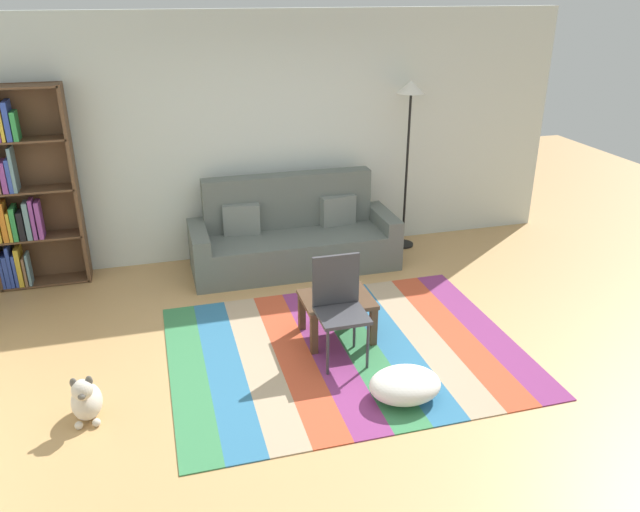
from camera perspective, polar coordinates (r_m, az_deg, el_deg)
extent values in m
plane|color=tan|center=(5.34, 1.95, -9.56)|extent=(14.00, 14.00, 0.00)
cube|color=silver|center=(7.12, -4.16, 10.79)|extent=(6.80, 0.10, 2.70)
cube|color=#387F4C|center=(5.28, -11.99, -10.48)|extent=(0.30, 2.33, 0.01)
cube|color=teal|center=(5.30, -8.74, -10.10)|extent=(0.30, 2.33, 0.01)
cube|color=tan|center=(5.33, -5.51, -9.69)|extent=(0.30, 2.33, 0.01)
cube|color=#C64C2D|center=(5.38, -2.35, -9.25)|extent=(0.30, 2.33, 0.01)
cube|color=#843370|center=(5.44, 0.75, -8.80)|extent=(0.30, 2.33, 0.01)
cube|color=#387F4C|center=(5.52, 3.76, -8.33)|extent=(0.30, 2.33, 0.01)
cube|color=teal|center=(5.62, 6.66, -7.86)|extent=(0.30, 2.33, 0.01)
cube|color=tan|center=(5.72, 9.46, -7.39)|extent=(0.30, 2.33, 0.01)
cube|color=#C64C2D|center=(5.85, 12.14, -6.92)|extent=(0.30, 2.33, 0.01)
cube|color=#843370|center=(5.98, 14.71, -6.45)|extent=(0.30, 2.33, 0.01)
cube|color=#59605B|center=(6.93, -2.32, 0.45)|extent=(1.90, 0.80, 0.40)
cube|color=#59605B|center=(7.03, -2.96, 5.13)|extent=(1.90, 0.20, 0.60)
cube|color=#59605B|center=(6.76, -10.93, 0.13)|extent=(0.18, 0.80, 0.56)
cube|color=#59605B|center=(7.19, 5.76, 1.91)|extent=(0.18, 0.80, 0.56)
cube|color=slate|center=(6.87, -7.19, 3.29)|extent=(0.42, 0.19, 0.36)
cube|color=slate|center=(7.09, 1.63, 4.15)|extent=(0.42, 0.19, 0.36)
cube|color=brown|center=(6.87, -21.45, 5.95)|extent=(0.04, 0.28, 2.06)
cube|color=brown|center=(7.05, -24.86, 5.84)|extent=(0.90, 0.01, 2.06)
cube|color=brown|center=(7.27, -23.65, -2.06)|extent=(0.86, 0.28, 0.02)
cube|color=brown|center=(7.08, -24.31, 1.64)|extent=(0.86, 0.28, 0.02)
cube|color=brown|center=(6.93, -25.00, 5.51)|extent=(0.86, 0.28, 0.02)
cube|color=brown|center=(6.81, -25.73, 9.55)|extent=(0.86, 0.28, 0.02)
cube|color=brown|center=(6.72, -26.50, 13.71)|extent=(0.86, 0.28, 0.02)
cube|color=#334CB2|center=(7.27, -26.98, -1.16)|extent=(0.03, 0.24, 0.33)
cube|color=#334CB2|center=(7.24, -26.69, -1.12)|extent=(0.04, 0.21, 0.35)
cube|color=#334CB2|center=(7.22, -26.42, -0.71)|extent=(0.03, 0.23, 0.44)
cube|color=#334CB2|center=(7.24, -26.03, -0.99)|extent=(0.03, 0.25, 0.35)
cube|color=gold|center=(7.22, -25.75, -0.72)|extent=(0.05, 0.25, 0.41)
cube|color=#8C6647|center=(7.20, -25.35, -1.17)|extent=(0.03, 0.17, 0.31)
cube|color=#668C99|center=(7.18, -25.08, -1.03)|extent=(0.03, 0.16, 0.34)
cube|color=gold|center=(7.06, -27.28, 2.56)|extent=(0.03, 0.20, 0.33)
cube|color=orange|center=(7.04, -26.92, 2.91)|extent=(0.05, 0.21, 0.41)
cube|color=gold|center=(7.03, -26.50, 2.48)|extent=(0.03, 0.16, 0.30)
cube|color=green|center=(7.04, -26.13, 2.78)|extent=(0.05, 0.23, 0.35)
cube|color=black|center=(7.01, -25.63, 2.58)|extent=(0.05, 0.17, 0.30)
cube|color=#668C99|center=(6.98, -25.17, 2.98)|extent=(0.05, 0.16, 0.39)
cube|color=purple|center=(6.97, -24.75, 3.14)|extent=(0.04, 0.16, 0.42)
cube|color=purple|center=(6.97, -24.28, 3.10)|extent=(0.05, 0.17, 0.39)
cube|color=purple|center=(6.91, -26.88, 6.56)|extent=(0.05, 0.23, 0.31)
cube|color=#334CB2|center=(6.89, -26.48, 6.70)|extent=(0.04, 0.23, 0.33)
cube|color=#668C99|center=(6.87, -26.25, 7.18)|extent=(0.03, 0.22, 0.44)
cube|color=gold|center=(6.79, -27.03, 10.79)|extent=(0.03, 0.25, 0.32)
cube|color=#334CB2|center=(6.78, -26.63, 11.05)|extent=(0.05, 0.26, 0.37)
cube|color=green|center=(6.75, -26.11, 10.68)|extent=(0.05, 0.20, 0.28)
cube|color=#513826|center=(5.49, 1.56, -4.00)|extent=(0.62, 0.51, 0.04)
cube|color=#513826|center=(5.34, -0.55, -7.23)|extent=(0.06, 0.06, 0.35)
cube|color=#513826|center=(5.48, 4.90, -6.43)|extent=(0.06, 0.06, 0.35)
cube|color=#513826|center=(5.70, -1.68, -5.10)|extent=(0.06, 0.06, 0.35)
cube|color=#513826|center=(5.83, 3.45, -4.42)|extent=(0.06, 0.06, 0.35)
ellipsoid|color=white|center=(4.88, 7.79, -11.61)|extent=(0.56, 0.45, 0.23)
ellipsoid|color=beige|center=(4.96, -20.57, -12.35)|extent=(0.22, 0.30, 0.26)
sphere|color=beige|center=(4.78, -20.95, -11.37)|extent=(0.15, 0.15, 0.15)
ellipsoid|color=#5B5750|center=(4.74, -20.98, -11.87)|extent=(0.06, 0.07, 0.05)
ellipsoid|color=#5B5750|center=(4.78, -21.66, -10.76)|extent=(0.05, 0.04, 0.08)
ellipsoid|color=#5B5750|center=(4.76, -20.39, -10.66)|extent=(0.05, 0.04, 0.08)
sphere|color=beige|center=(4.92, -21.21, -14.26)|extent=(0.06, 0.06, 0.06)
sphere|color=beige|center=(4.91, -19.78, -14.15)|extent=(0.06, 0.06, 0.06)
cylinder|color=black|center=(7.67, 7.55, 1.09)|extent=(0.26, 0.26, 0.02)
cylinder|color=black|center=(7.37, 7.92, 7.64)|extent=(0.03, 0.03, 1.80)
cone|color=white|center=(7.17, 8.37, 15.09)|extent=(0.32, 0.32, 0.14)
cube|color=black|center=(5.50, 0.76, -3.58)|extent=(0.12, 0.15, 0.02)
cube|color=#38383D|center=(5.12, 2.02, -5.43)|extent=(0.40, 0.40, 0.03)
cube|color=#38383D|center=(5.16, 1.46, -2.16)|extent=(0.40, 0.03, 0.44)
cylinder|color=#38383D|center=(5.05, 0.71, -8.85)|extent=(0.02, 0.02, 0.42)
cylinder|color=#38383D|center=(5.14, 4.39, -8.28)|extent=(0.02, 0.02, 0.42)
cylinder|color=#38383D|center=(5.33, -0.32, -6.96)|extent=(0.02, 0.02, 0.42)
cylinder|color=#38383D|center=(5.41, 3.17, -6.46)|extent=(0.02, 0.02, 0.42)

